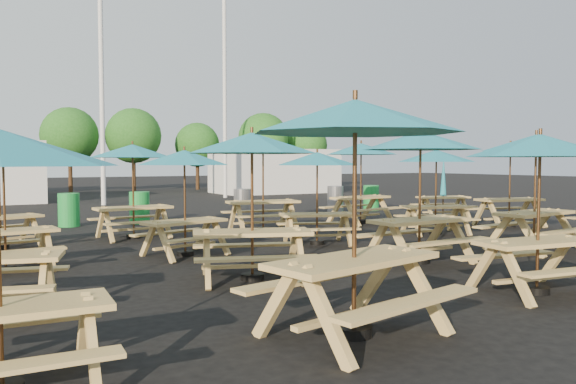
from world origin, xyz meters
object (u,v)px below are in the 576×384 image
picnic_unit_19 (443,191)px  waste_bin_3 (335,199)px  picnic_unit_14 (436,161)px  picnic_unit_18 (510,154)px  picnic_unit_13 (536,150)px  picnic_unit_11 (263,153)px  picnic_unit_4 (355,130)px  waste_bin_0 (69,210)px  waste_bin_2 (243,203)px  picnic_unit_9 (420,148)px  picnic_unit_15 (361,154)px  picnic_unit_8 (540,155)px  waste_bin_1 (139,208)px  picnic_unit_6 (184,164)px  picnic_unit_10 (317,164)px  picnic_unit_5 (252,152)px  waste_bin_4 (371,198)px  picnic_unit_7 (133,157)px  picnic_unit_2 (3,164)px

picnic_unit_19 → waste_bin_3: picnic_unit_19 is taller
picnic_unit_14 → picnic_unit_18: 3.09m
picnic_unit_13 → picnic_unit_11: bearing=114.3°
picnic_unit_4 → waste_bin_0: bearing=83.4°
picnic_unit_19 → waste_bin_2: size_ratio=2.24×
picnic_unit_19 → picnic_unit_11: bearing=-162.7°
picnic_unit_4 → waste_bin_3: bearing=44.7°
picnic_unit_9 → picnic_unit_15: (3.09, 5.89, -0.01)m
picnic_unit_8 → picnic_unit_18: picnic_unit_18 is taller
waste_bin_1 → picnic_unit_19: bearing=-19.9°
picnic_unit_6 → picnic_unit_10: 3.10m
picnic_unit_5 → picnic_unit_11: 6.29m
waste_bin_4 → waste_bin_2: bearing=-178.9°
picnic_unit_18 → picnic_unit_11: bearing=172.9°
picnic_unit_8 → waste_bin_1: size_ratio=2.37×
picnic_unit_6 → picnic_unit_19: bearing=1.5°
picnic_unit_19 → waste_bin_3: 4.13m
picnic_unit_6 → waste_bin_2: 7.73m
picnic_unit_7 → picnic_unit_10: picnic_unit_7 is taller
picnic_unit_10 → picnic_unit_8: bearing=-68.3°
picnic_unit_6 → picnic_unit_15: 7.23m
picnic_unit_8 → picnic_unit_15: (3.31, 8.52, 0.15)m
picnic_unit_8 → waste_bin_1: picnic_unit_8 is taller
picnic_unit_10 → waste_bin_3: picnic_unit_10 is taller
picnic_unit_6 → picnic_unit_7: bearing=79.4°
picnic_unit_15 → waste_bin_4: bearing=38.0°
picnic_unit_8 → picnic_unit_5: bearing=145.6°
picnic_unit_14 → waste_bin_1: picnic_unit_14 is taller
picnic_unit_2 → waste_bin_0: picnic_unit_2 is taller
picnic_unit_18 → waste_bin_1: 10.99m
waste_bin_4 → waste_bin_1: bearing=-178.6°
picnic_unit_2 → picnic_unit_5: size_ratio=0.80×
picnic_unit_10 → picnic_unit_14: 3.63m
picnic_unit_11 → waste_bin_4: picnic_unit_11 is taller
picnic_unit_9 → picnic_unit_10: picnic_unit_9 is taller
picnic_unit_19 → waste_bin_1: 9.75m
waste_bin_2 → picnic_unit_9: bearing=-94.5°
picnic_unit_9 → waste_bin_2: picnic_unit_9 is taller
waste_bin_3 → picnic_unit_6: bearing=-140.8°
picnic_unit_2 → picnic_unit_18: 12.99m
waste_bin_3 → picnic_unit_9: bearing=-116.1°
picnic_unit_7 → picnic_unit_18: (10.04, -2.85, 0.08)m
picnic_unit_15 → picnic_unit_7: bearing=169.2°
picnic_unit_5 → picnic_unit_13: 6.45m
picnic_unit_19 → picnic_unit_9: bearing=-121.7°
picnic_unit_11 → picnic_unit_14: bearing=-30.1°
picnic_unit_11 → picnic_unit_14: 4.52m
picnic_unit_11 → waste_bin_2: picnic_unit_11 is taller
picnic_unit_9 → picnic_unit_18: bearing=24.5°
picnic_unit_5 → waste_bin_2: 10.06m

